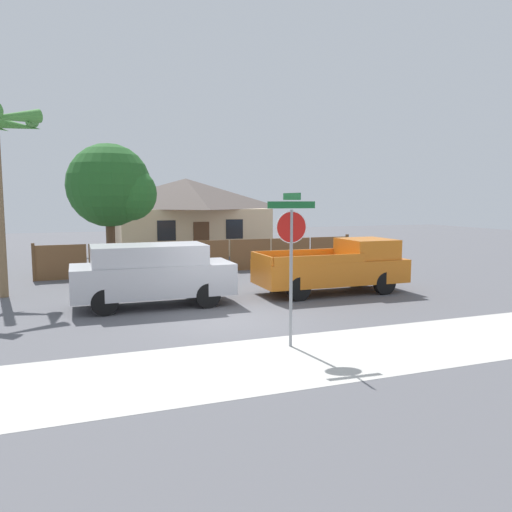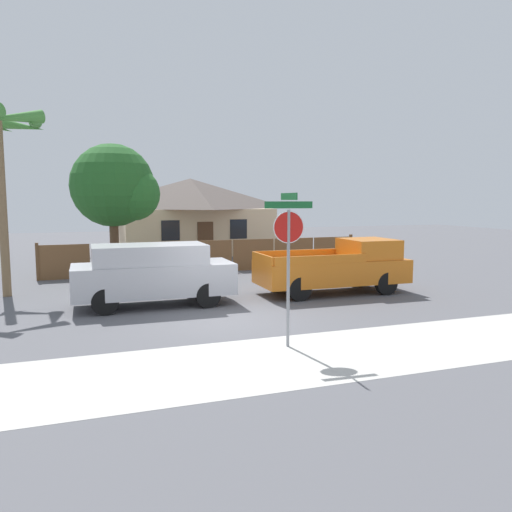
# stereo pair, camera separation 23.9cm
# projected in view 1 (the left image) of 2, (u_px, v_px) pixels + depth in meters

# --- Properties ---
(ground_plane) EXTENTS (80.00, 80.00, 0.00)m
(ground_plane) POSITION_uv_depth(u_px,v_px,m) (230.00, 320.00, 13.49)
(ground_plane) COLOR #56565B
(sidewalk_strip) EXTENTS (36.00, 3.20, 0.01)m
(sidewalk_strip) POSITION_uv_depth(u_px,v_px,m) (284.00, 360.00, 10.14)
(sidewalk_strip) COLOR beige
(sidewalk_strip) RESTS_ON ground
(wooden_fence) EXTENTS (14.37, 0.12, 1.52)m
(wooden_fence) POSITION_uv_depth(u_px,v_px,m) (208.00, 256.00, 22.26)
(wooden_fence) COLOR brown
(wooden_fence) RESTS_ON ground
(house) EXTENTS (9.29, 8.08, 4.52)m
(house) POSITION_uv_depth(u_px,v_px,m) (186.00, 214.00, 31.04)
(house) COLOR beige
(house) RESTS_ON ground
(oak_tree) EXTENTS (3.87, 3.69, 5.71)m
(oak_tree) POSITION_uv_depth(u_px,v_px,m) (113.00, 187.00, 22.08)
(oak_tree) COLOR brown
(oak_tree) RESTS_ON ground
(red_suv) EXTENTS (4.81, 1.94, 1.89)m
(red_suv) POSITION_uv_depth(u_px,v_px,m) (152.00, 273.00, 15.14)
(red_suv) COLOR #B7B7BC
(red_suv) RESTS_ON ground
(orange_pickup) EXTENTS (5.22, 2.07, 1.85)m
(orange_pickup) POSITION_uv_depth(u_px,v_px,m) (337.00, 267.00, 17.37)
(orange_pickup) COLOR orange
(orange_pickup) RESTS_ON ground
(stop_sign) EXTENTS (1.09, 0.98, 3.38)m
(stop_sign) POSITION_uv_depth(u_px,v_px,m) (291.00, 242.00, 10.81)
(stop_sign) COLOR gray
(stop_sign) RESTS_ON ground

